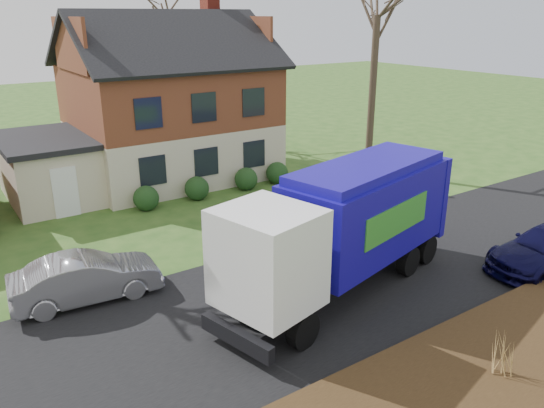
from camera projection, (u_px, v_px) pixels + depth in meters
ground at (308, 295)px, 15.82m from camera, size 120.00×120.00×0.00m
road at (308, 295)px, 15.82m from camera, size 80.00×7.00×0.02m
mulch_verge at (455, 389)px, 11.65m from camera, size 80.00×3.50×0.30m
main_house at (160, 98)px, 26.08m from camera, size 12.95×8.95×9.26m
garbage_truck at (348, 222)px, 15.49m from camera, size 9.13×4.36×3.78m
silver_sedan at (86, 278)px, 15.36m from camera, size 4.32×1.86×1.38m
grass_clump_mid at (504, 352)px, 11.83m from camera, size 0.35×0.29×0.99m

